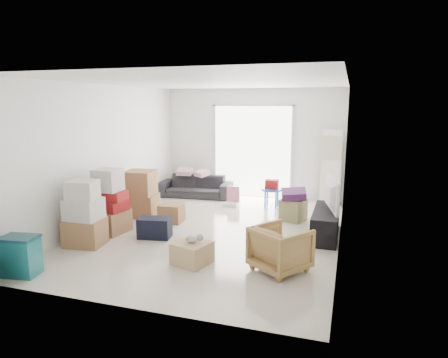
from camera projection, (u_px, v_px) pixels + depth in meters
room_shell at (213, 159)px, 7.19m from camera, size 4.98×6.48×3.18m
sliding_door at (252, 148)px, 10.00m from camera, size 2.10×0.04×2.33m
ac_tower at (331, 168)px, 9.18m from camera, size 0.45×0.30×1.75m
tv_console at (326, 223)px, 7.12m from camera, size 0.43×1.44×0.48m
television at (326, 206)px, 7.06m from camera, size 0.76×1.08×0.13m
sofa at (196, 183)px, 10.12m from camera, size 1.87×0.69×0.71m
pillow_left at (185, 166)px, 10.17m from camera, size 0.39×0.33×0.11m
pillow_right at (202, 167)px, 9.95m from camera, size 0.42×0.40×0.11m
armchair at (280, 247)px, 5.62m from camera, size 0.94×0.93×0.71m
storage_bins at (20, 256)px, 5.48m from camera, size 0.53×0.41×0.56m
box_stack_a at (84, 217)px, 6.61m from camera, size 0.66×0.58×1.10m
box_stack_b at (109, 205)px, 7.28m from camera, size 0.71×0.65×1.18m
box_stack_c at (141, 194)px, 8.31m from camera, size 0.70×0.61×0.97m
loose_box at (172, 213)px, 7.98m from camera, size 0.47×0.47×0.37m
duffel_bag at (155, 228)px, 7.04m from camera, size 0.61×0.43×0.36m
ottoman at (293, 210)px, 8.07m from camera, size 0.56×0.56×0.44m
blanket at (294, 196)px, 8.02m from camera, size 0.56×0.56×0.14m
kids_table at (272, 188)px, 9.09m from camera, size 0.50×0.50×0.63m
toy_walker at (232, 200)px, 9.27m from camera, size 0.33×0.29×0.44m
wood_crate at (192, 253)px, 5.91m from camera, size 0.60×0.60×0.32m
plush_bunny at (194, 239)px, 5.86m from camera, size 0.27×0.15×0.14m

